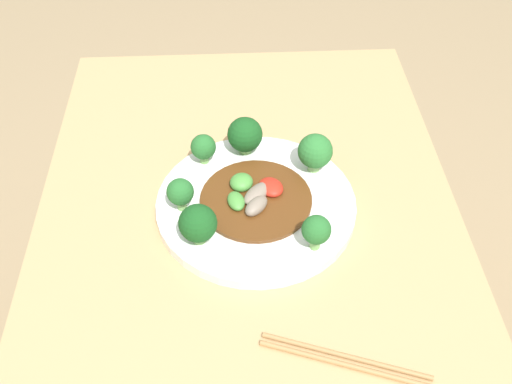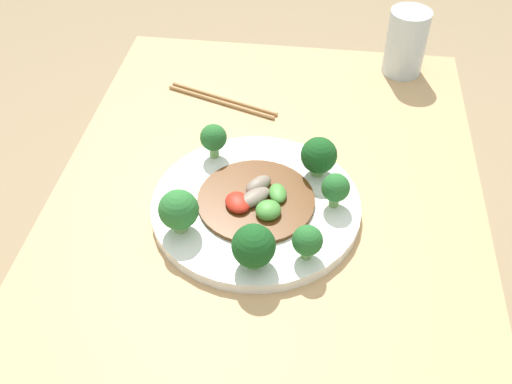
# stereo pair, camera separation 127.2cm
# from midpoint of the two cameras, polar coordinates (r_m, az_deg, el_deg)

# --- Properties ---
(table) EXTENTS (0.94, 0.66, 0.70)m
(table) POSITION_cam_midpoint_polar(r_m,az_deg,el_deg) (1.02, 3.63, -45.01)
(table) COLOR tan
(table) RESTS_ON ground_plane
(plate) EXTENTS (0.31, 0.31, 0.02)m
(plate) POSITION_cam_midpoint_polar(r_m,az_deg,el_deg) (0.66, 6.84, -43.51)
(plate) COLOR white
(plate) RESTS_ON table
(broccoli_east) EXTENTS (0.06, 0.06, 0.07)m
(broccoli_east) POSITION_cam_midpoint_polar(r_m,az_deg,el_deg) (0.63, 3.70, -32.77)
(broccoli_east) COLOR #7AAD5B
(broccoli_east) RESTS_ON plate
(broccoli_northeast) EXTENTS (0.04, 0.04, 0.05)m
(broccoli_northeast) POSITION_cam_midpoint_polar(r_m,az_deg,el_deg) (0.62, -3.24, -35.19)
(broccoli_northeast) COLOR #7AAD5B
(broccoli_northeast) RESTS_ON plate
(broccoli_northwest) EXTENTS (0.06, 0.06, 0.06)m
(broccoli_northwest) POSITION_cam_midpoint_polar(r_m,az_deg,el_deg) (0.61, -3.81, -50.99)
(broccoli_northwest) COLOR #7AAD5B
(broccoli_northwest) RESTS_ON plate
(broccoli_southwest) EXTENTS (0.04, 0.04, 0.06)m
(broccoli_southwest) POSITION_cam_midpoint_polar(r_m,az_deg,el_deg) (0.63, 20.57, -50.37)
(broccoli_southwest) COLOR #7AAD5B
(broccoli_southwest) RESTS_ON plate
(broccoli_north) EXTENTS (0.04, 0.04, 0.06)m
(broccoli_north) POSITION_cam_midpoint_polar(r_m,az_deg,el_deg) (0.62, -7.46, -44.74)
(broccoli_north) COLOR #7AAD5B
(broccoli_north) RESTS_ON plate
(broccoli_southeast) EXTENTS (0.06, 0.06, 0.07)m
(broccoli_southeast) POSITION_cam_midpoint_polar(r_m,az_deg,el_deg) (0.63, 17.10, -35.55)
(broccoli_southeast) COLOR #89B76B
(broccoli_southeast) RESTS_ON plate
(stirfry_center) EXTENTS (0.17, 0.17, 0.03)m
(stirfry_center) POSITION_cam_midpoint_polar(r_m,az_deg,el_deg) (0.64, 6.80, -43.28)
(stirfry_center) COLOR #5B3314
(stirfry_center) RESTS_ON plate
(chopsticks) EXTENTS (0.09, 0.21, 0.01)m
(chopsticks) POSITION_cam_midpoint_polar(r_m,az_deg,el_deg) (0.73, 30.09, -62.43)
(chopsticks) COLOR #AD7F4C
(chopsticks) RESTS_ON table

